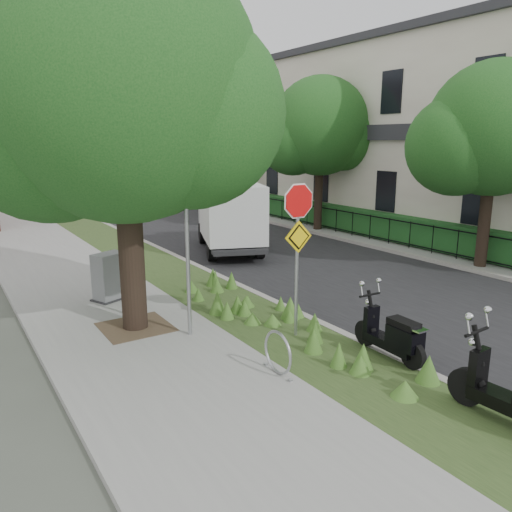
{
  "coord_description": "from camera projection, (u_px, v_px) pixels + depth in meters",
  "views": [
    {
      "loc": [
        -7.28,
        -7.0,
        4.02
      ],
      "look_at": [
        -0.96,
        2.76,
        1.3
      ],
      "focal_mm": 35.0,
      "sensor_mm": 36.0,
      "label": 1
    }
  ],
  "objects": [
    {
      "name": "road",
      "position": [
        241.0,
        241.0,
        20.25
      ],
      "size": [
        7.0,
        60.0,
        0.01
      ],
      "primitive_type": "cube",
      "color": "black",
      "rests_on": "ground"
    },
    {
      "name": "bike_hoop",
      "position": [
        278.0,
        353.0,
        8.45
      ],
      "size": [
        0.06,
        0.78,
        0.77
      ],
      "color": "#A5A8AD",
      "rests_on": "ground"
    },
    {
      "name": "scooter_far",
      "position": [
        396.0,
        340.0,
        8.96
      ],
      "size": [
        0.39,
        1.69,
        0.81
      ],
      "color": "black",
      "rests_on": "ground"
    },
    {
      "name": "far_tree_a",
      "position": [
        491.0,
        136.0,
        14.89
      ],
      "size": [
        4.6,
        4.1,
        6.22
      ],
      "color": "black",
      "rests_on": "ground"
    },
    {
      "name": "bare_post",
      "position": [
        187.0,
        239.0,
        9.78
      ],
      "size": [
        0.08,
        0.08,
        4.0
      ],
      "color": "#A5A8AD",
      "rests_on": "ground"
    },
    {
      "name": "ground",
      "position": [
        366.0,
        336.0,
        10.49
      ],
      "size": [
        120.0,
        120.0,
        0.0
      ],
      "primitive_type": "plane",
      "color": "#4C5147",
      "rests_on": "ground"
    },
    {
      "name": "footpath_far",
      "position": [
        337.0,
        228.0,
        22.99
      ],
      "size": [
        3.2,
        60.0,
        0.12
      ],
      "primitive_type": "cube",
      "color": "gray",
      "rests_on": "ground"
    },
    {
      "name": "kerb_far",
      "position": [
        309.0,
        231.0,
        22.09
      ],
      "size": [
        0.2,
        60.0,
        0.13
      ],
      "primitive_type": "cube",
      "color": "#9E9991",
      "rests_on": "ground"
    },
    {
      "name": "sign_assembly",
      "position": [
        298.0,
        229.0,
        9.69
      ],
      "size": [
        0.94,
        0.08,
        3.22
      ],
      "color": "#A5A8AD",
      "rests_on": "ground"
    },
    {
      "name": "far_tree_b",
      "position": [
        318.0,
        131.0,
        21.38
      ],
      "size": [
        4.83,
        4.31,
        6.56
      ],
      "color": "black",
      "rests_on": "ground"
    },
    {
      "name": "box_truck",
      "position": [
        230.0,
        214.0,
        18.04
      ],
      "size": [
        3.42,
        5.1,
        2.16
      ],
      "color": "#262628",
      "rests_on": "ground"
    },
    {
      "name": "hedge_far",
      "position": [
        333.0,
        215.0,
        22.69
      ],
      "size": [
        1.0,
        24.0,
        1.1
      ],
      "primitive_type": "cube",
      "color": "#1C4E1C",
      "rests_on": "footpath_far"
    },
    {
      "name": "far_tree_c",
      "position": [
        226.0,
        141.0,
        28.01
      ],
      "size": [
        4.37,
        3.89,
        5.93
      ],
      "color": "black",
      "rests_on": "ground"
    },
    {
      "name": "sidewalk_near",
      "position": [
        53.0,
        263.0,
        16.4
      ],
      "size": [
        3.5,
        60.0,
        0.12
      ],
      "primitive_type": "cube",
      "color": "gray",
      "rests_on": "ground"
    },
    {
      "name": "street_tree_main",
      "position": [
        117.0,
        98.0,
        9.57
      ],
      "size": [
        6.21,
        5.54,
        7.66
      ],
      "color": "black",
      "rests_on": "ground"
    },
    {
      "name": "fence_far",
      "position": [
        321.0,
        216.0,
        22.32
      ],
      "size": [
        0.04,
        24.0,
        1.0
      ],
      "color": "black",
      "rests_on": "ground"
    },
    {
      "name": "utility_cabinet",
      "position": [
        110.0,
        277.0,
        12.4
      ],
      "size": [
        1.04,
        0.88,
        1.17
      ],
      "color": "#262628",
      "rests_on": "ground"
    },
    {
      "name": "terrace_houses",
      "position": [
        392.0,
        137.0,
        23.8
      ],
      "size": [
        7.4,
        26.4,
        8.2
      ],
      "color": "beige",
      "rests_on": "ground"
    },
    {
      "name": "kerb_near",
      "position": [
        160.0,
        250.0,
        18.38
      ],
      "size": [
        0.2,
        60.0,
        0.13
      ],
      "primitive_type": "cube",
      "color": "#9E9991",
      "rests_on": "ground"
    },
    {
      "name": "verge",
      "position": [
        134.0,
        253.0,
        17.85
      ],
      "size": [
        2.0,
        60.0,
        0.12
      ],
      "primitive_type": "cube",
      "color": "#2C431C",
      "rests_on": "ground"
    }
  ]
}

